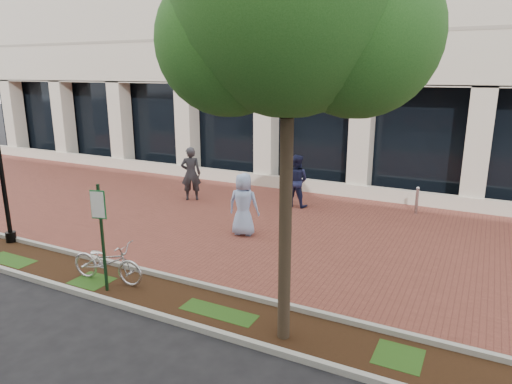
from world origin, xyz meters
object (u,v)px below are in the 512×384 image
at_px(locked_bicycle, 107,262).
at_px(pedestrian_right, 244,204).
at_px(pedestrian_mid, 296,181).
at_px(bollard, 417,200).
at_px(pedestrian_left, 191,174).
at_px(street_tree, 293,14).
at_px(parking_sign, 101,225).

relative_size(locked_bicycle, pedestrian_right, 1.00).
relative_size(pedestrian_mid, bollard, 1.96).
xyz_separation_m(locked_bicycle, pedestrian_left, (-2.28, 6.58, 0.52)).
xyz_separation_m(street_tree, locked_bicycle, (-4.53, 0.21, -5.02)).
bearing_deg(pedestrian_left, locked_bicycle, 78.73).
bearing_deg(locked_bicycle, pedestrian_mid, -17.29).
distance_m(parking_sign, pedestrian_right, 4.67).
xyz_separation_m(pedestrian_left, bollard, (7.76, 2.03, -0.52)).
bearing_deg(bollard, pedestrian_right, -133.42).
height_order(locked_bicycle, bollard, locked_bicycle).
xyz_separation_m(pedestrian_left, pedestrian_right, (3.54, -2.42, -0.08)).
height_order(pedestrian_left, pedestrian_mid, pedestrian_left).
xyz_separation_m(parking_sign, locked_bicycle, (-0.30, 0.37, -1.05)).
relative_size(street_tree, locked_bicycle, 4.05).
xyz_separation_m(locked_bicycle, pedestrian_mid, (1.49, 7.60, 0.45)).
relative_size(street_tree, pedestrian_right, 4.05).
bearing_deg(locked_bicycle, street_tree, -98.86).
height_order(parking_sign, pedestrian_left, parking_sign).
bearing_deg(locked_bicycle, pedestrian_right, -23.02).
relative_size(locked_bicycle, pedestrian_left, 0.92).
bearing_deg(parking_sign, pedestrian_mid, 66.31).
height_order(locked_bicycle, pedestrian_right, pedestrian_right).
bearing_deg(pedestrian_right, pedestrian_left, -43.51).
bearing_deg(pedestrian_mid, bollard, -164.92).
xyz_separation_m(street_tree, pedestrian_right, (-3.27, 4.37, -4.58)).
xyz_separation_m(pedestrian_mid, pedestrian_right, (-0.23, -3.44, -0.00)).
relative_size(street_tree, pedestrian_left, 3.75).
bearing_deg(pedestrian_mid, pedestrian_left, 16.00).
bearing_deg(pedestrian_right, bollard, -142.58).
distance_m(pedestrian_mid, bollard, 4.13).
bearing_deg(pedestrian_mid, locked_bicycle, 79.75).
distance_m(locked_bicycle, bollard, 10.20).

